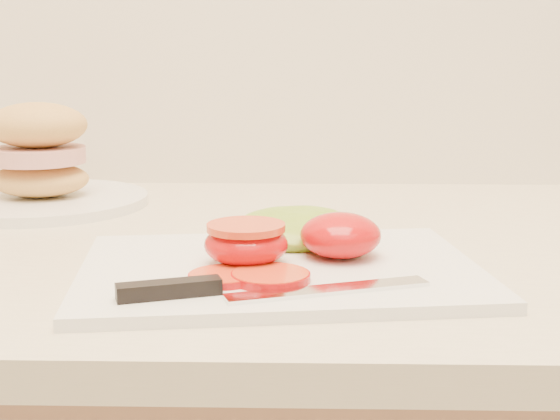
{
  "coord_description": "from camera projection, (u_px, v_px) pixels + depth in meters",
  "views": [
    {
      "loc": [
        -0.32,
        0.9,
        1.12
      ],
      "look_at": [
        -0.33,
        1.55,
        0.99
      ],
      "focal_mm": 50.0,
      "sensor_mm": 36.0,
      "label": 1
    }
  ],
  "objects": [
    {
      "name": "knife",
      "position": [
        232.0,
        289.0,
        0.58
      ],
      "size": [
        0.23,
        0.07,
        0.01
      ],
      "rotation": [
        0.0,
        0.0,
        0.33
      ],
      "color": "silver",
      "rests_on": "cutting_board"
    },
    {
      "name": "tomato_slice_1",
      "position": [
        223.0,
        277.0,
        0.61
      ],
      "size": [
        0.05,
        0.05,
        0.01
      ],
      "primitive_type": "cylinder",
      "color": "#EE5621",
      "rests_on": "cutting_board"
    },
    {
      "name": "sandwich_plate",
      "position": [
        40.0,
        169.0,
        0.95
      ],
      "size": [
        0.26,
        0.26,
        0.13
      ],
      "rotation": [
        0.0,
        0.0,
        0.19
      ],
      "color": "white",
      "rests_on": "counter"
    },
    {
      "name": "tomato_half_cut",
      "position": [
        246.0,
        242.0,
        0.65
      ],
      "size": [
        0.07,
        0.07,
        0.04
      ],
      "color": "red",
      "rests_on": "cutting_board"
    },
    {
      "name": "cutting_board",
      "position": [
        280.0,
        270.0,
        0.66
      ],
      "size": [
        0.36,
        0.28,
        0.01
      ],
      "primitive_type": "cube",
      "rotation": [
        0.0,
        0.0,
        0.13
      ],
      "color": "white",
      "rests_on": "counter"
    },
    {
      "name": "tomato_half_dome",
      "position": [
        341.0,
        235.0,
        0.68
      ],
      "size": [
        0.07,
        0.07,
        0.04
      ],
      "primitive_type": "ellipsoid",
      "color": "red",
      "rests_on": "cutting_board"
    },
    {
      "name": "lettuce_leaf_0",
      "position": [
        301.0,
        229.0,
        0.73
      ],
      "size": [
        0.14,
        0.12,
        0.03
      ],
      "primitive_type": "ellipsoid",
      "rotation": [
        0.0,
        0.0,
        0.27
      ],
      "color": "#93BC31",
      "rests_on": "cutting_board"
    },
    {
      "name": "tomato_slice_0",
      "position": [
        271.0,
        277.0,
        0.61
      ],
      "size": [
        0.06,
        0.06,
        0.01
      ],
      "primitive_type": "cylinder",
      "color": "#EE5621",
      "rests_on": "cutting_board"
    }
  ]
}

